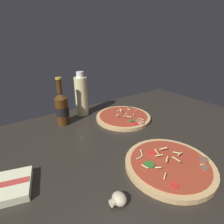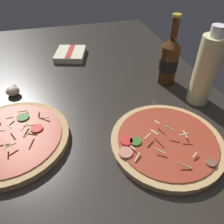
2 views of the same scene
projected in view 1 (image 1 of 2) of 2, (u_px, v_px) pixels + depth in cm
name	position (u px, v px, depth cm)	size (l,w,h in cm)	color
counter_slab	(114.00, 146.00, 72.52)	(160.00, 90.00, 2.50)	#28231E
pizza_near	(169.00, 165.00, 58.82)	(29.65, 29.65, 5.03)	tan
pizza_far	(123.00, 117.00, 93.68)	(28.83, 28.83, 4.91)	tan
beer_bottle	(62.00, 108.00, 85.62)	(6.44, 6.44, 23.53)	#47280F
oil_bottle	(81.00, 96.00, 95.30)	(6.84, 6.84, 24.01)	beige
mushroom_left	(119.00, 199.00, 45.72)	(4.64, 4.41, 3.09)	beige
dish_towel	(5.00, 188.00, 49.57)	(16.73, 15.47, 2.56)	beige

